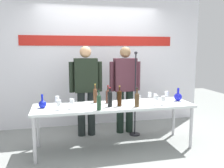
{
  "coord_description": "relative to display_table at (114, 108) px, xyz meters",
  "views": [
    {
      "loc": [
        -0.88,
        -3.65,
        1.62
      ],
      "look_at": [
        0.0,
        0.15,
        1.04
      ],
      "focal_mm": 38.14,
      "sensor_mm": 36.0,
      "label": 1
    }
  ],
  "objects": [
    {
      "name": "wine_glass_left_0",
      "position": [
        -0.89,
        0.09,
        0.17
      ],
      "size": [
        0.06,
        0.06,
        0.16
      ],
      "color": "white",
      "rests_on": "display_table"
    },
    {
      "name": "wine_bottle_2",
      "position": [
        -0.3,
        -0.29,
        0.18
      ],
      "size": [
        0.07,
        0.07,
        0.32
      ],
      "color": "#203E28",
      "rests_on": "display_table"
    },
    {
      "name": "wine_bottle_5",
      "position": [
        0.06,
        -0.11,
        0.19
      ],
      "size": [
        0.07,
        0.07,
        0.32
      ],
      "color": "black",
      "rests_on": "display_table"
    },
    {
      "name": "display_table",
      "position": [
        0.0,
        0.0,
        0.0
      ],
      "size": [
        2.57,
        0.71,
        0.72
      ],
      "color": "white",
      "rests_on": "ground"
    },
    {
      "name": "wine_glass_right_1",
      "position": [
        1.01,
        0.18,
        0.16
      ],
      "size": [
        0.07,
        0.07,
        0.15
      ],
      "color": "white",
      "rests_on": "display_table"
    },
    {
      "name": "microphone_stand",
      "position": [
        0.52,
        0.47,
        -0.14
      ],
      "size": [
        0.2,
        0.2,
        1.58
      ],
      "color": "black",
      "rests_on": "ground"
    },
    {
      "name": "wine_bottle_3",
      "position": [
        0.31,
        -0.22,
        0.18
      ],
      "size": [
        0.07,
        0.07,
        0.3
      ],
      "color": "#49341D",
      "rests_on": "display_table"
    },
    {
      "name": "decanter_blue_right",
      "position": [
        1.15,
        0.03,
        0.12
      ],
      "size": [
        0.14,
        0.14,
        0.23
      ],
      "color": "#191DC1",
      "rests_on": "display_table"
    },
    {
      "name": "wine_bottle_1",
      "position": [
        -0.27,
        0.21,
        0.19
      ],
      "size": [
        0.06,
        0.06,
        0.32
      ],
      "color": "#56331D",
      "rests_on": "display_table"
    },
    {
      "name": "wine_glass_right_5",
      "position": [
        0.69,
        0.19,
        0.15
      ],
      "size": [
        0.06,
        0.06,
        0.14
      ],
      "color": "white",
      "rests_on": "display_table"
    },
    {
      "name": "decanter_blue_left",
      "position": [
        -1.12,
        0.03,
        0.12
      ],
      "size": [
        0.12,
        0.12,
        0.21
      ],
      "color": "#1320BD",
      "rests_on": "display_table"
    },
    {
      "name": "presenter_left",
      "position": [
        -0.37,
        0.67,
        0.28
      ],
      "size": [
        0.61,
        0.22,
        1.67
      ],
      "color": "black",
      "rests_on": "ground"
    },
    {
      "name": "wine_glass_right_2",
      "position": [
        0.73,
        0.03,
        0.15
      ],
      "size": [
        0.06,
        0.06,
        0.14
      ],
      "color": "white",
      "rests_on": "display_table"
    },
    {
      "name": "presenter_right",
      "position": [
        0.37,
        0.67,
        0.27
      ],
      "size": [
        0.61,
        0.22,
        1.66
      ],
      "color": "black",
      "rests_on": "ground"
    },
    {
      "name": "wine_bottle_0",
      "position": [
        -0.07,
        0.14,
        0.18
      ],
      "size": [
        0.07,
        0.07,
        0.3
      ],
      "color": "#472318",
      "rests_on": "display_table"
    },
    {
      "name": "wine_glass_right_3",
      "position": [
        0.75,
        -0.22,
        0.16
      ],
      "size": [
        0.07,
        0.07,
        0.15
      ],
      "color": "white",
      "rests_on": "display_table"
    },
    {
      "name": "ground_plane",
      "position": [
        0.0,
        0.0,
        -0.67
      ],
      "size": [
        10.0,
        10.0,
        0.0
      ],
      "primitive_type": "plane",
      "color": "gray"
    },
    {
      "name": "wine_glass_left_2",
      "position": [
        -0.87,
        -0.14,
        0.15
      ],
      "size": [
        0.07,
        0.07,
        0.15
      ],
      "color": "white",
      "rests_on": "display_table"
    },
    {
      "name": "back_wall",
      "position": [
        0.0,
        1.35,
        0.83
      ],
      "size": [
        4.55,
        0.11,
        3.0
      ],
      "color": "white",
      "rests_on": "ground"
    },
    {
      "name": "wine_glass_right_4",
      "position": [
        0.66,
        -0.16,
        0.17
      ],
      "size": [
        0.07,
        0.07,
        0.16
      ],
      "color": "white",
      "rests_on": "display_table"
    },
    {
      "name": "wine_bottle_4",
      "position": [
        -0.1,
        -0.12,
        0.19
      ],
      "size": [
        0.07,
        0.07,
        0.31
      ],
      "color": "black",
      "rests_on": "display_table"
    },
    {
      "name": "wine_glass_right_0",
      "position": [
        0.42,
        0.01,
        0.15
      ],
      "size": [
        0.06,
        0.06,
        0.14
      ],
      "color": "white",
      "rests_on": "display_table"
    },
    {
      "name": "wine_glass_left_1",
      "position": [
        -0.68,
        -0.11,
        0.16
      ],
      "size": [
        0.07,
        0.07,
        0.15
      ],
      "color": "white",
      "rests_on": "display_table"
    }
  ]
}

